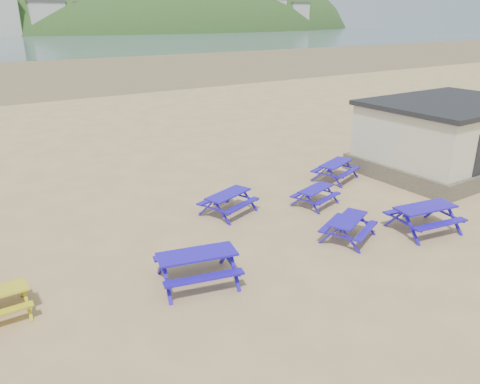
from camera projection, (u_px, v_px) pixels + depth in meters
ground at (275, 232)px, 15.29m from camera, size 400.00×400.00×0.00m
wet_sand at (4, 73)px, 58.10m from camera, size 400.00×400.00×0.00m
picnic_table_blue_a at (228, 203)px, 16.62m from camera, size 2.18×1.96×0.76m
picnic_table_blue_b at (315, 196)px, 17.38m from camera, size 1.86×1.65×0.66m
picnic_table_blue_c at (335, 171)px, 20.04m from camera, size 2.23×2.01×0.77m
picnic_table_blue_d at (197, 268)px, 12.25m from camera, size 2.39×2.10×0.86m
picnic_table_blue_e at (348, 229)px, 14.68m from camera, size 2.11×1.94×0.71m
picnic_table_blue_f at (424, 218)px, 15.23m from camera, size 2.30×1.98×0.86m
amenity_block at (448, 136)px, 20.96m from camera, size 7.40×5.40×3.15m
headland_town at (142, 50)px, 244.28m from camera, size 264.00×144.00×108.00m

